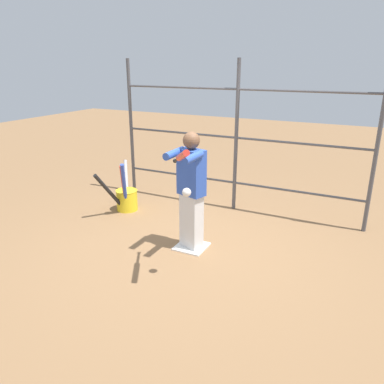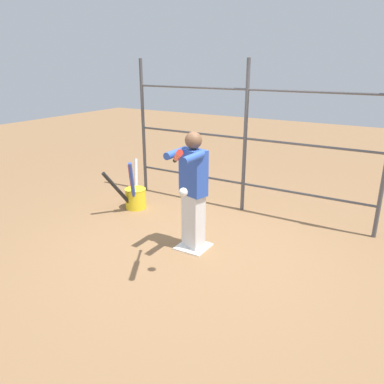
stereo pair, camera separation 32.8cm
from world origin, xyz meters
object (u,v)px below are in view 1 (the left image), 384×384
at_px(batter, 191,188).
at_px(bat_bucket, 126,197).
at_px(baseball_bat_swinging, 181,156).
at_px(softball_in_flight, 187,192).

distance_m(batter, bat_bucket, 1.84).
distance_m(baseball_bat_swinging, bat_bucket, 2.68).
bearing_deg(batter, bat_bucket, -24.55).
height_order(baseball_bat_swinging, bat_bucket, baseball_bat_swinging).
relative_size(batter, baseball_bat_swinging, 2.39).
relative_size(softball_in_flight, bat_bucket, 0.09).
bearing_deg(baseball_bat_swinging, bat_bucket, -38.66).
distance_m(baseball_bat_swinging, softball_in_flight, 0.41).
bearing_deg(softball_in_flight, bat_bucket, -37.12).
height_order(batter, bat_bucket, batter).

